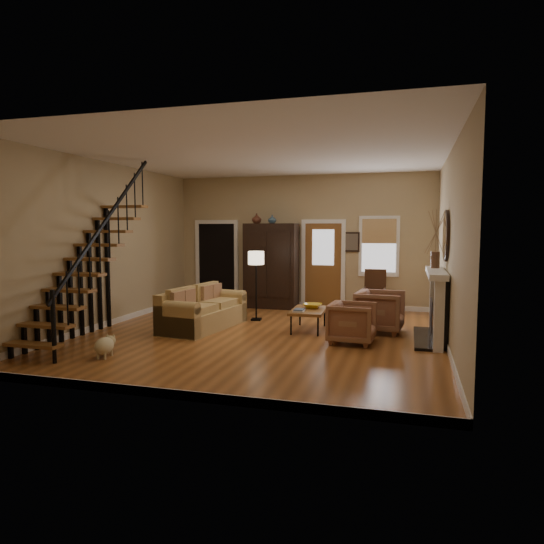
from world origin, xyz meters
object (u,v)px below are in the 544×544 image
(sofa, at_px, (204,309))
(coffee_table, at_px, (308,320))
(armoire, at_px, (271,266))
(armchair_left, at_px, (352,323))
(side_chair, at_px, (374,292))
(armchair_right, at_px, (380,311))
(floor_lamp, at_px, (256,286))

(sofa, bearing_deg, coffee_table, 17.86)
(armoire, relative_size, armchair_left, 2.70)
(side_chair, bearing_deg, armchair_right, -83.09)
(armchair_left, bearing_deg, armchair_right, -17.72)
(sofa, distance_m, armchair_right, 3.44)
(coffee_table, height_order, armchair_left, armchair_left)
(coffee_table, height_order, floor_lamp, floor_lamp)
(sofa, distance_m, floor_lamp, 1.37)
(armoire, distance_m, floor_lamp, 1.77)
(side_chair, bearing_deg, armoire, 175.52)
(sofa, relative_size, armchair_right, 2.35)
(armchair_left, relative_size, side_chair, 0.76)
(armoire, relative_size, side_chair, 2.06)
(floor_lamp, distance_m, side_chair, 2.85)
(armoire, height_order, sofa, armoire)
(coffee_table, bearing_deg, armchair_left, -41.15)
(armchair_left, xyz_separation_m, floor_lamp, (-2.24, 1.54, 0.39))
(armchair_right, height_order, floor_lamp, floor_lamp)
(sofa, distance_m, coffee_table, 2.08)
(armoire, xyz_separation_m, side_chair, (2.55, -0.20, -0.54))
(floor_lamp, bearing_deg, coffee_table, -29.18)
(sofa, xyz_separation_m, armchair_right, (3.39, 0.59, 0.02))
(armchair_left, relative_size, floor_lamp, 0.52)
(armchair_left, bearing_deg, sofa, 84.66)
(armoire, bearing_deg, floor_lamp, -84.83)
(armchair_right, bearing_deg, sofa, 105.24)
(sofa, xyz_separation_m, coffee_table, (2.04, 0.36, -0.18))
(armoire, distance_m, armchair_left, 4.12)
(armoire, bearing_deg, armchair_right, -38.61)
(coffee_table, xyz_separation_m, side_chair, (1.10, 2.26, 0.30))
(coffee_table, xyz_separation_m, floor_lamp, (-1.30, 0.72, 0.54))
(coffee_table, bearing_deg, side_chair, 64.13)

